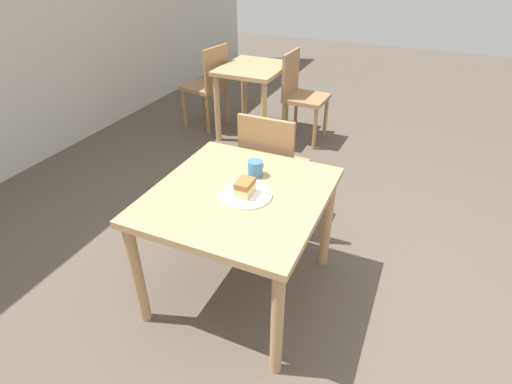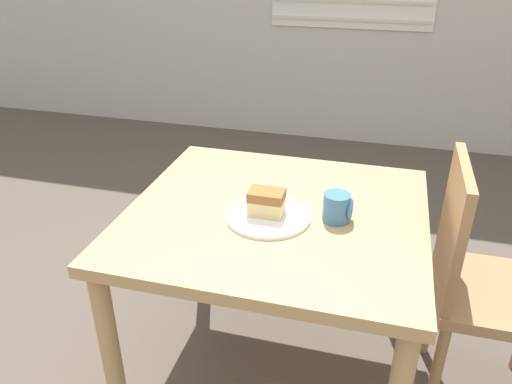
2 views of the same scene
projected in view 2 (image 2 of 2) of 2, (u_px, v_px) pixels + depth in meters
The scene contains 5 objects.
dining_table_near at pixel (276, 236), 1.66m from camera, with size 0.95×0.89×0.70m.
chair_near_window at pixel (481, 281), 1.62m from camera, with size 0.40×0.40×0.89m.
plate at pixel (268, 216), 1.57m from camera, with size 0.27×0.27×0.01m.
cake_slice at pixel (266, 202), 1.56m from camera, with size 0.11×0.08×0.08m.
coffee_mug at pixel (338, 207), 1.54m from camera, with size 0.09×0.08×0.09m.
Camera 2 is at (0.29, -0.85, 1.50)m, focal length 35.00 mm.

